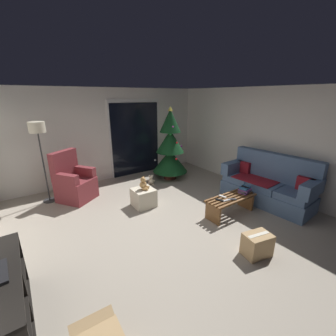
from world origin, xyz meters
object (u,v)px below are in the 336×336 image
at_px(ottoman, 144,198).
at_px(media_shelf, 0,313).
at_px(remote_silver, 227,200).
at_px(cardboard_box_taped_mid_floor, 257,245).
at_px(floor_lamp, 38,135).
at_px(teddy_bear_cream_by_tree, 151,180).
at_px(couch, 268,185).
at_px(cell_phone, 245,187).
at_px(armchair, 74,183).
at_px(coffee_table, 231,203).
at_px(remote_graphite, 232,199).
at_px(remote_white, 223,197).
at_px(remote_black, 220,200).
at_px(teddy_bear_honey, 144,184).
at_px(christmas_tree, 170,148).
at_px(book_stack, 245,190).

bearing_deg(ottoman, media_shelf, -145.36).
height_order(remote_silver, cardboard_box_taped_mid_floor, remote_silver).
relative_size(floor_lamp, teddy_bear_cream_by_tree, 6.25).
xyz_separation_m(couch, cell_phone, (-0.75, 0.05, 0.12)).
bearing_deg(cardboard_box_taped_mid_floor, armchair, 116.45).
relative_size(floor_lamp, ottoman, 4.05).
relative_size(couch, coffee_table, 1.81).
xyz_separation_m(remote_graphite, remote_silver, (-0.13, 0.03, 0.00)).
bearing_deg(remote_white, teddy_bear_cream_by_tree, 87.35).
bearing_deg(remote_black, ottoman, 107.05).
distance_m(remote_silver, media_shelf, 3.53).
height_order(remote_white, remote_graphite, same).
relative_size(remote_white, ottoman, 0.35).
xyz_separation_m(couch, cardboard_box_taped_mid_floor, (-1.75, -0.96, -0.23)).
xyz_separation_m(cell_phone, armchair, (-2.76, 2.53, -0.12)).
xyz_separation_m(remote_black, cell_phone, (0.68, -0.05, 0.13)).
height_order(remote_graphite, teddy_bear_honey, teddy_bear_honey).
distance_m(couch, cardboard_box_taped_mid_floor, 2.01).
distance_m(remote_graphite, christmas_tree, 2.54).
bearing_deg(christmas_tree, media_shelf, -144.75).
bearing_deg(remote_silver, remote_graphite, 88.27).
bearing_deg(teddy_bear_honey, teddy_bear_cream_by_tree, 52.57).
bearing_deg(media_shelf, remote_black, 6.91).
relative_size(remote_black, book_stack, 0.58).
xyz_separation_m(couch, floor_lamp, (-4.03, 2.83, 1.11)).
bearing_deg(remote_black, teddy_bear_honey, 107.00).
relative_size(remote_graphite, media_shelf, 0.11).
height_order(remote_graphite, teddy_bear_cream_by_tree, remote_graphite).
height_order(remote_white, remote_black, same).
distance_m(remote_white, remote_black, 0.18).
distance_m(remote_black, floor_lamp, 3.93).
bearing_deg(book_stack, cell_phone, -159.07).
bearing_deg(ottoman, remote_white, -47.42).
bearing_deg(armchair, remote_black, -50.07).
distance_m(coffee_table, armchair, 3.47).
xyz_separation_m(remote_white, christmas_tree, (0.34, 2.28, 0.50)).
bearing_deg(armchair, remote_graphite, -48.50).
relative_size(christmas_tree, ottoman, 4.60).
bearing_deg(remote_black, cardboard_box_taped_mid_floor, -126.11).
distance_m(cell_phone, media_shelf, 4.12).
height_order(christmas_tree, armchair, christmas_tree).
bearing_deg(couch, teddy_bear_honey, 149.81).
height_order(media_shelf, ottoman, media_shelf).
height_order(armchair, teddy_bear_cream_by_tree, armchair).
distance_m(floor_lamp, teddy_bear_honey, 2.41).
distance_m(couch, floor_lamp, 5.05).
height_order(teddy_bear_cream_by_tree, cardboard_box_taped_mid_floor, cardboard_box_taped_mid_floor).
xyz_separation_m(remote_black, floor_lamp, (-2.60, 2.73, 1.11)).
height_order(floor_lamp, cardboard_box_taped_mid_floor, floor_lamp).
height_order(remote_graphite, armchair, armchair).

